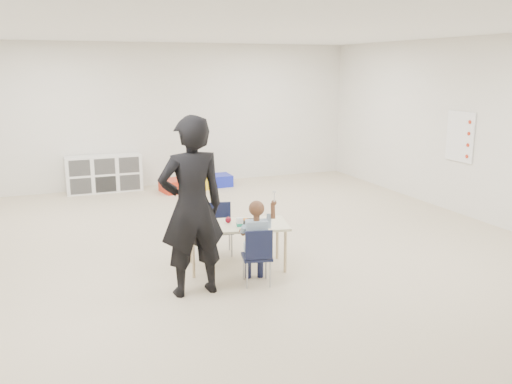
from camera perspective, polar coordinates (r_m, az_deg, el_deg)
name	(u,v)px	position (r m, az deg, el deg)	size (l,w,h in m)	color
room	(239,145)	(6.68, -1.82, 4.96)	(9.00, 9.02, 2.80)	beige
table	(237,246)	(6.44, -1.98, -5.66)	(1.28, 0.83, 0.54)	#F3EBC3
chair_near	(257,256)	(5.96, 0.09, -6.71)	(0.31, 0.29, 0.65)	#111633
chair_far	(220,230)	(6.89, -3.76, -3.97)	(0.31, 0.29, 0.65)	#111633
child	(257,239)	(5.90, 0.09, -5.00)	(0.43, 0.43, 1.02)	#A7C3E2
lunch_tray_near	(247,221)	(6.41, -0.96, -3.10)	(0.22, 0.16, 0.03)	black
lunch_tray_far	(207,222)	(6.41, -5.16, -3.15)	(0.22, 0.16, 0.03)	black
milk_carton	(240,222)	(6.24, -1.71, -3.22)	(0.07, 0.07, 0.10)	white
bread_roll	(263,223)	(6.29, 0.71, -3.25)	(0.09, 0.09, 0.07)	tan
apple_near	(228,220)	(6.40, -2.94, -2.95)	(0.07, 0.07, 0.07)	maroon
apple_far	(190,224)	(6.28, -6.98, -3.35)	(0.07, 0.07, 0.07)	maroon
cubby_shelf	(104,174)	(10.74, -15.70, 1.88)	(1.40, 0.40, 0.70)	white
rules_poster	(460,137)	(9.29, 20.69, 5.48)	(0.02, 0.60, 0.80)	white
adult	(192,207)	(5.57, -6.78, -1.58)	(0.69, 0.45, 1.88)	black
bin_red	(172,186)	(10.44, -8.78, 0.63)	(0.39, 0.50, 0.24)	red
bin_yellow	(200,183)	(10.69, -5.88, 0.91)	(0.33, 0.43, 0.21)	yellow
bin_blue	(221,180)	(10.93, -3.68, 1.27)	(0.36, 0.46, 0.23)	#1723B0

